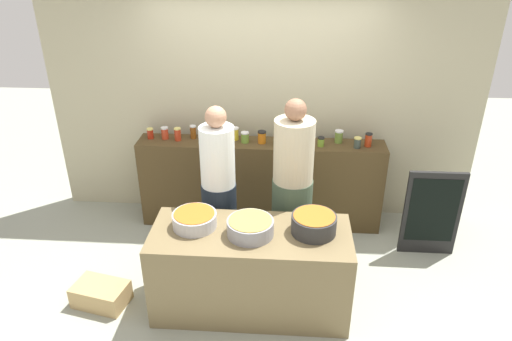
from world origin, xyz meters
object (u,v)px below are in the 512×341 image
(preserve_jar_15, at_px, (368,140))
(cook_in_cap, at_px, (292,196))
(preserve_jar_1, at_px, (165,133))
(cooking_pot_left, at_px, (195,220))
(preserve_jar_7, at_px, (245,137))
(preserve_jar_4, at_px, (208,134))
(preserve_jar_0, at_px, (150,133))
(preserve_jar_6, at_px, (235,134))
(preserve_jar_11, at_px, (304,137))
(preserve_jar_8, at_px, (262,137))
(preserve_jar_14, at_px, (357,143))
(preserve_jar_3, at_px, (193,132))
(chalkboard_sign, at_px, (432,213))
(preserve_jar_5, at_px, (223,135))
(preserve_jar_13, at_px, (339,136))
(preserve_jar_10, at_px, (288,136))
(cook_with_tongs, at_px, (219,199))
(cooking_pot_right, at_px, (314,224))
(preserve_jar_9, at_px, (278,139))
(bread_crate, at_px, (101,294))
(preserve_jar_2, at_px, (178,134))
(cooking_pot_center, at_px, (251,227))
(preserve_jar_12, at_px, (321,142))

(preserve_jar_15, relative_size, cook_in_cap, 0.08)
(preserve_jar_1, bearing_deg, cook_in_cap, -29.84)
(preserve_jar_1, xyz_separation_m, cooking_pot_left, (0.58, -1.37, -0.22))
(preserve_jar_7, xyz_separation_m, cook_in_cap, (0.52, -0.77, -0.27))
(preserve_jar_1, relative_size, preserve_jar_4, 1.18)
(preserve_jar_0, relative_size, preserve_jar_6, 0.85)
(preserve_jar_11, relative_size, cooking_pot_left, 0.34)
(preserve_jar_1, distance_m, cook_in_cap, 1.65)
(preserve_jar_8, xyz_separation_m, preserve_jar_14, (1.01, -0.06, -0.01))
(preserve_jar_3, height_order, chalkboard_sign, preserve_jar_3)
(preserve_jar_5, xyz_separation_m, preserve_jar_13, (1.25, 0.05, -0.00))
(chalkboard_sign, bearing_deg, preserve_jar_10, 159.76)
(preserve_jar_5, bearing_deg, cook_with_tongs, -85.70)
(preserve_jar_0, height_order, preserve_jar_15, preserve_jar_15)
(preserve_jar_15, height_order, cooking_pot_right, preserve_jar_15)
(preserve_jar_4, height_order, preserve_jar_10, preserve_jar_4)
(cook_in_cap, bearing_deg, preserve_jar_0, 152.90)
(preserve_jar_9, bearing_deg, preserve_jar_7, 170.97)
(bread_crate, bearing_deg, preserve_jar_2, 72.66)
(preserve_jar_8, relative_size, preserve_jar_15, 0.92)
(preserve_jar_1, bearing_deg, preserve_jar_14, -2.79)
(preserve_jar_14, distance_m, cooking_pot_left, 1.98)
(preserve_jar_7, xyz_separation_m, cooking_pot_center, (0.17, -1.42, -0.20))
(preserve_jar_9, height_order, preserve_jar_13, preserve_jar_9)
(cooking_pot_left, bearing_deg, preserve_jar_9, 62.15)
(preserve_jar_4, height_order, preserve_jar_14, preserve_jar_14)
(preserve_jar_13, xyz_separation_m, cook_with_tongs, (-1.19, -0.90, -0.30))
(preserve_jar_13, height_order, cooking_pot_left, preserve_jar_13)
(preserve_jar_5, height_order, preserve_jar_15, preserve_jar_15)
(preserve_jar_8, bearing_deg, cooking_pot_left, -110.43)
(preserve_jar_12, distance_m, preserve_jar_14, 0.38)
(bread_crate, bearing_deg, preserve_jar_11, 39.52)
(preserve_jar_3, height_order, preserve_jar_12, preserve_jar_3)
(preserve_jar_1, height_order, preserve_jar_6, preserve_jar_6)
(preserve_jar_6, xyz_separation_m, cooking_pot_center, (0.29, -1.49, -0.21))
(preserve_jar_7, height_order, cooking_pot_left, preserve_jar_7)
(chalkboard_sign, bearing_deg, cooking_pot_right, -145.05)
(preserve_jar_2, bearing_deg, preserve_jar_9, -3.17)
(preserve_jar_13, bearing_deg, cook_with_tongs, -142.80)
(preserve_jar_6, height_order, preserve_jar_7, preserve_jar_6)
(preserve_jar_11, relative_size, bread_crate, 0.27)
(preserve_jar_9, height_order, cooking_pot_right, preserve_jar_9)
(chalkboard_sign, bearing_deg, preserve_jar_4, 166.97)
(preserve_jar_4, bearing_deg, cook_in_cap, -42.02)
(preserve_jar_2, bearing_deg, bread_crate, -107.34)
(preserve_jar_5, distance_m, cook_in_cap, 1.13)
(preserve_jar_8, bearing_deg, preserve_jar_9, -16.98)
(preserve_jar_3, height_order, preserve_jar_4, preserve_jar_3)
(bread_crate, bearing_deg, preserve_jar_1, 78.40)
(preserve_jar_8, height_order, preserve_jar_15, preserve_jar_15)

